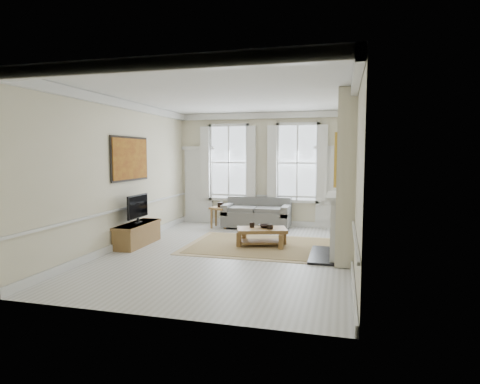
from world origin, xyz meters
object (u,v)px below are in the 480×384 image
(tv_stand, at_px, (138,234))
(coffee_table, at_px, (262,232))
(sofa, at_px, (257,215))
(side_table, at_px, (220,211))

(tv_stand, bearing_deg, coffee_table, 12.04)
(sofa, height_order, coffee_table, sofa)
(side_table, relative_size, coffee_table, 0.50)
(side_table, height_order, tv_stand, side_table)
(tv_stand, bearing_deg, side_table, 65.46)
(coffee_table, xyz_separation_m, tv_stand, (-2.89, -0.62, -0.09))
(sofa, distance_m, tv_stand, 3.72)
(coffee_table, distance_m, tv_stand, 2.96)
(side_table, distance_m, tv_stand, 2.97)
(side_table, bearing_deg, coffee_table, -51.31)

